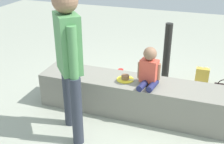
# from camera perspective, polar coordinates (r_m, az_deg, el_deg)

# --- Properties ---
(ground_plane) EXTENTS (12.00, 12.00, 0.00)m
(ground_plane) POSITION_cam_1_polar(r_m,az_deg,el_deg) (3.79, 4.89, -8.15)
(ground_plane) COLOR #9FA392
(concrete_ledge) EXTENTS (2.58, 0.51, 0.46)m
(concrete_ledge) POSITION_cam_1_polar(r_m,az_deg,el_deg) (3.66, 5.02, -5.13)
(concrete_ledge) COLOR gray
(concrete_ledge) RESTS_ON ground_plane
(child_seated) EXTENTS (0.28, 0.33, 0.48)m
(child_seated) POSITION_cam_1_polar(r_m,az_deg,el_deg) (3.39, 7.59, 0.64)
(child_seated) COLOR navy
(child_seated) RESTS_ON concrete_ledge
(adult_standing) EXTENTS (0.38, 0.41, 1.70)m
(adult_standing) POSITION_cam_1_polar(r_m,az_deg,el_deg) (2.94, -8.85, 3.87)
(adult_standing) COLOR #2C323E
(adult_standing) RESTS_ON ground_plane
(cake_plate) EXTENTS (0.22, 0.22, 0.07)m
(cake_plate) POSITION_cam_1_polar(r_m,az_deg,el_deg) (3.57, 2.73, -1.31)
(cake_plate) COLOR yellow
(cake_plate) RESTS_ON concrete_ledge
(gift_bag) EXTENTS (0.21, 0.10, 0.30)m
(gift_bag) POSITION_cam_1_polar(r_m,az_deg,el_deg) (4.64, 17.95, -0.75)
(gift_bag) COLOR gold
(gift_bag) RESTS_ON ground_plane
(railing_post) EXTENTS (0.36, 0.36, 1.00)m
(railing_post) POSITION_cam_1_polar(r_m,az_deg,el_deg) (4.35, 10.96, 1.66)
(railing_post) COLOR black
(railing_post) RESTS_ON ground_plane
(water_bottle_near_gift) EXTENTS (0.06, 0.06, 0.18)m
(water_bottle_near_gift) POSITION_cam_1_polar(r_m,az_deg,el_deg) (4.78, 8.19, 0.39)
(water_bottle_near_gift) COLOR silver
(water_bottle_near_gift) RESTS_ON ground_plane
(party_cup_red) EXTENTS (0.09, 0.09, 0.09)m
(party_cup_red) POSITION_cam_1_polar(r_m,az_deg,el_deg) (4.75, 1.80, 0.04)
(party_cup_red) COLOR red
(party_cup_red) RESTS_ON ground_plane
(cake_box_white) EXTENTS (0.34, 0.34, 0.14)m
(cake_box_white) POSITION_cam_1_polar(r_m,az_deg,el_deg) (4.36, 0.11, -2.09)
(cake_box_white) COLOR white
(cake_box_white) RESTS_ON ground_plane
(handbag_black_leather) EXTENTS (0.27, 0.14, 0.32)m
(handbag_black_leather) POSITION_cam_1_polar(r_m,az_deg,el_deg) (4.31, 21.81, -3.82)
(handbag_black_leather) COLOR black
(handbag_black_leather) RESTS_ON ground_plane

